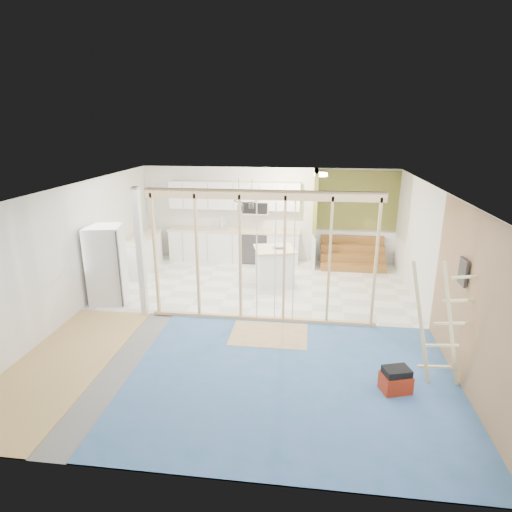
# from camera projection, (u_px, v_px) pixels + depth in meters

# --- Properties ---
(room) EXTENTS (7.01, 8.01, 2.61)m
(room) POSITION_uv_depth(u_px,v_px,m) (246.00, 257.00, 8.11)
(room) COLOR slate
(room) RESTS_ON ground
(floor_overlays) EXTENTS (7.00, 8.00, 0.03)m
(floor_overlays) POSITION_uv_depth(u_px,v_px,m) (251.00, 318.00, 8.55)
(floor_overlays) COLOR white
(floor_overlays) RESTS_ON room
(stud_frame) EXTENTS (4.66, 0.14, 2.60)m
(stud_frame) POSITION_uv_depth(u_px,v_px,m) (235.00, 243.00, 8.06)
(stud_frame) COLOR tan
(stud_frame) RESTS_ON room
(base_cabinets) EXTENTS (4.45, 2.24, 0.93)m
(base_cabinets) POSITION_uv_depth(u_px,v_px,m) (207.00, 248.00, 11.74)
(base_cabinets) COLOR white
(base_cabinets) RESTS_ON room
(upper_cabinets) EXTENTS (3.60, 0.41, 0.85)m
(upper_cabinets) POSITION_uv_depth(u_px,v_px,m) (236.00, 197.00, 11.67)
(upper_cabinets) COLOR white
(upper_cabinets) RESTS_ON room
(green_partition) EXTENTS (2.25, 1.51, 2.60)m
(green_partition) POSITION_uv_depth(u_px,v_px,m) (342.00, 232.00, 11.44)
(green_partition) COLOR olive
(green_partition) RESTS_ON room
(pot_rack) EXTENTS (0.52, 0.52, 0.72)m
(pot_rack) POSITION_uv_depth(u_px,v_px,m) (245.00, 203.00, 9.73)
(pot_rack) COLOR black
(pot_rack) RESTS_ON room
(sheathing_panel) EXTENTS (0.02, 4.00, 2.60)m
(sheathing_panel) POSITION_uv_depth(u_px,v_px,m) (478.00, 311.00, 5.80)
(sheathing_panel) COLOR #A58059
(sheathing_panel) RESTS_ON room
(electrical_panel) EXTENTS (0.04, 0.30, 0.40)m
(electrical_panel) POSITION_uv_depth(u_px,v_px,m) (463.00, 272.00, 6.27)
(electrical_panel) COLOR #36363B
(electrical_panel) RESTS_ON room
(ceiling_light) EXTENTS (0.32, 0.32, 0.08)m
(ceiling_light) POSITION_uv_depth(u_px,v_px,m) (321.00, 175.00, 10.42)
(ceiling_light) COLOR #FFEABF
(ceiling_light) RESTS_ON room
(fridge) EXTENTS (0.88, 0.85, 1.69)m
(fridge) POSITION_uv_depth(u_px,v_px,m) (107.00, 264.00, 9.15)
(fridge) COLOR silver
(fridge) RESTS_ON room
(island) EXTENTS (1.11, 1.11, 0.89)m
(island) POSITION_uv_depth(u_px,v_px,m) (274.00, 266.00, 10.29)
(island) COLOR white
(island) RESTS_ON room
(bowl) EXTENTS (0.31, 0.31, 0.07)m
(bowl) POSITION_uv_depth(u_px,v_px,m) (279.00, 246.00, 10.18)
(bowl) COLOR beige
(bowl) RESTS_ON island
(soap_bottle_a) EXTENTS (0.15, 0.15, 0.33)m
(soap_bottle_a) POSITION_uv_depth(u_px,v_px,m) (221.00, 222.00, 11.95)
(soap_bottle_a) COLOR #AEB5C2
(soap_bottle_a) RESTS_ON base_cabinets
(soap_bottle_b) EXTENTS (0.10, 0.10, 0.17)m
(soap_bottle_b) POSITION_uv_depth(u_px,v_px,m) (274.00, 227.00, 11.66)
(soap_bottle_b) COLOR white
(soap_bottle_b) RESTS_ON base_cabinets
(toolbox) EXTENTS (0.48, 0.41, 0.39)m
(toolbox) POSITION_uv_depth(u_px,v_px,m) (396.00, 381.00, 6.17)
(toolbox) COLOR #99240E
(toolbox) RESTS_ON room
(ladder) EXTENTS (1.00, 0.16, 1.88)m
(ladder) POSITION_uv_depth(u_px,v_px,m) (440.00, 324.00, 6.18)
(ladder) COLOR #DCC986
(ladder) RESTS_ON room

